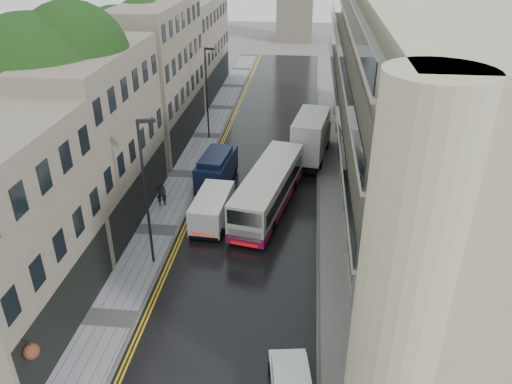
% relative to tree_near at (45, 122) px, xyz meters
% --- Properties ---
extents(road, '(9.00, 85.00, 0.02)m').
position_rel_tree_near_xyz_m(road, '(12.50, 7.50, -6.94)').
color(road, black).
rests_on(road, ground).
extents(left_sidewalk, '(2.70, 85.00, 0.12)m').
position_rel_tree_near_xyz_m(left_sidewalk, '(6.65, 7.50, -6.89)').
color(left_sidewalk, gray).
rests_on(left_sidewalk, ground).
extents(right_sidewalk, '(1.80, 85.00, 0.12)m').
position_rel_tree_near_xyz_m(right_sidewalk, '(17.90, 7.50, -6.89)').
color(right_sidewalk, slate).
rests_on(right_sidewalk, ground).
extents(old_shop_row, '(4.50, 56.00, 12.00)m').
position_rel_tree_near_xyz_m(old_shop_row, '(3.05, 10.00, -0.95)').
color(old_shop_row, gray).
rests_on(old_shop_row, ground).
extents(modern_block, '(8.00, 40.00, 14.00)m').
position_rel_tree_near_xyz_m(modern_block, '(22.80, 6.00, 0.05)').
color(modern_block, '#C4B892').
rests_on(modern_block, ground).
extents(tree_near, '(10.56, 10.56, 13.89)m').
position_rel_tree_near_xyz_m(tree_near, '(0.00, 0.00, 0.00)').
color(tree_near, black).
rests_on(tree_near, ground).
extents(tree_far, '(9.24, 9.24, 12.46)m').
position_rel_tree_near_xyz_m(tree_far, '(0.30, 13.00, -0.72)').
color(tree_far, black).
rests_on(tree_far, ground).
extents(cream_bus, '(4.40, 10.96, 2.92)m').
position_rel_tree_near_xyz_m(cream_bus, '(11.91, 0.17, -5.47)').
color(cream_bus, silver).
rests_on(cream_bus, road).
extents(white_lorry, '(3.48, 8.09, 4.11)m').
position_rel_tree_near_xyz_m(white_lorry, '(15.08, 10.03, -4.87)').
color(white_lorry, silver).
rests_on(white_lorry, road).
extents(white_van, '(2.33, 4.85, 2.14)m').
position_rel_tree_near_xyz_m(white_van, '(9.02, -1.04, -5.85)').
color(white_van, white).
rests_on(white_van, road).
extents(navy_van, '(2.57, 5.42, 2.68)m').
position_rel_tree_near_xyz_m(navy_van, '(8.20, 4.57, -5.59)').
color(navy_van, '#0E1633').
rests_on(navy_van, road).
extents(pedestrian, '(0.82, 0.67, 1.93)m').
position_rel_tree_near_xyz_m(pedestrian, '(6.10, 2.39, -5.86)').
color(pedestrian, black).
rests_on(pedestrian, left_sidewalk).
extents(lamp_post_near, '(1.01, 0.43, 8.74)m').
position_rel_tree_near_xyz_m(lamp_post_near, '(7.40, -4.18, -2.46)').
color(lamp_post_near, '#232326').
rests_on(lamp_post_near, left_sidewalk).
extents(lamp_post_far, '(0.94, 0.37, 8.19)m').
position_rel_tree_near_xyz_m(lamp_post_far, '(6.93, 15.39, -2.73)').
color(lamp_post_far, black).
rests_on(lamp_post_far, left_sidewalk).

